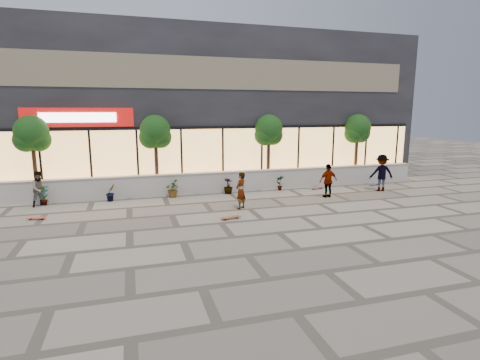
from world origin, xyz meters
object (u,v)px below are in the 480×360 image
object	(u,v)px
skater_right_near	(328,181)
skateboard_center	(231,217)
tree_midwest	(155,134)
tree_west	(32,136)
skateboard_right_near	(317,188)
skater_center	(241,191)
skater_right_far	(381,173)
tree_east	(357,130)
tree_mideast	(269,132)
skater_left	(40,189)
skateboard_right_far	(375,184)
skateboard_left	(36,218)

from	to	relation	value
skater_right_near	skateboard_center	size ratio (longest dim) A/B	1.94
tree_midwest	skateboard_center	world-z (taller)	tree_midwest
tree_west	skater_right_near	world-z (taller)	tree_west
tree_midwest	skateboard_right_near	bearing A→B (deg)	-10.32
skater_center	skater_right_far	world-z (taller)	skater_right_far
skater_right_far	tree_west	bearing A→B (deg)	5.14
tree_midwest	tree_east	bearing A→B (deg)	0.00
tree_mideast	skateboard_right_near	size ratio (longest dim) A/B	4.98
skater_center	skater_left	xyz separation A→B (m)	(-8.25, 2.85, -0.01)
tree_midwest	skater_right_far	distance (m)	11.71
tree_mideast	skater_right_near	bearing A→B (deg)	-62.24
skater_right_near	skateboard_right_near	distance (m)	2.08
skateboard_center	tree_midwest	bearing A→B (deg)	101.32
skater_right_near	skateboard_right_far	bearing A→B (deg)	-160.06
tree_midwest	skater_center	xyz separation A→B (m)	(3.17, -4.25, -2.20)
tree_midwest	skateboard_right_near	world-z (taller)	tree_midwest
skater_left	skateboard_right_near	bearing A→B (deg)	-33.46
tree_midwest	skater_center	size ratio (longest dim) A/B	2.50
skateboard_right_near	tree_east	bearing A→B (deg)	12.71
tree_mideast	skateboard_left	distance (m)	11.77
tree_west	skateboard_center	world-z (taller)	tree_west
skater_center	skateboard_right_far	xyz separation A→B (m)	(8.66, 2.75, -0.71)
tree_west	skateboard_center	distance (m)	10.10
skater_center	skateboard_right_far	world-z (taller)	skater_center
skater_right_near	skateboard_center	distance (m)	5.95
tree_east	skater_center	xyz separation A→B (m)	(-8.33, -4.25, -2.20)
skater_left	skateboard_right_near	xyz separation A→B (m)	(13.32, -0.10, -0.70)
skater_right_far	skateboard_right_far	xyz separation A→B (m)	(0.65, 1.34, -0.88)
tree_west	skater_right_far	distance (m)	17.04
skateboard_right_near	tree_mideast	bearing A→B (deg)	134.17
skater_right_far	skater_center	bearing A→B (deg)	24.76
skater_right_near	skater_right_far	bearing A→B (deg)	-175.86
skater_right_near	skateboard_right_far	world-z (taller)	skater_right_near
tree_mideast	skateboard_right_near	distance (m)	3.96
tree_west	tree_midwest	distance (m)	5.50
tree_midwest	tree_east	xyz separation A→B (m)	(11.50, 0.00, 0.00)
skater_center	skateboard_center	xyz separation A→B (m)	(-0.83, -1.43, -0.70)
tree_west	skater_right_near	size ratio (longest dim) A/B	2.41
skateboard_center	skateboard_left	size ratio (longest dim) A/B	1.14
tree_midwest	skater_right_near	world-z (taller)	tree_midwest
skateboard_right_far	tree_east	bearing A→B (deg)	98.28
tree_midwest	skater_right_near	bearing A→B (deg)	-23.57
skateboard_left	skateboard_right_near	bearing A→B (deg)	22.46
tree_mideast	skater_center	world-z (taller)	tree_mideast
skateboard_center	skateboard_right_far	distance (m)	10.37
skater_left	skateboard_left	bearing A→B (deg)	-116.18
tree_mideast	skater_center	size ratio (longest dim) A/B	2.50
tree_mideast	skateboard_center	bearing A→B (deg)	-122.86
tree_mideast	skateboard_right_far	distance (m)	6.69
skater_right_near	skateboard_right_near	bearing A→B (deg)	-108.52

